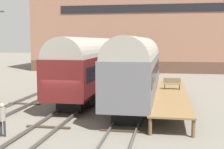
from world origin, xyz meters
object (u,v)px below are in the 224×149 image
Objects in this scene: bench at (172,83)px; train_car_grey at (137,67)px; person_worker at (2,117)px; train_car_maroon at (90,64)px.

train_car_grey is at bearing -145.86° from bench.
person_worker is at bearing -128.28° from bench.
person_worker is (-6.08, -9.30, -1.94)m from train_car_grey.
train_car_grey reaches higher than person_worker.
person_worker is (-1.72, -11.92, -1.89)m from train_car_maroon.
bench reaches higher than person_worker.
train_car_grey is 11.28m from person_worker.
bench is (7.08, -0.77, -1.43)m from train_car_maroon.
train_car_maroon is 12.19m from person_worker.
train_car_maroon is 11.26× the size of bench.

